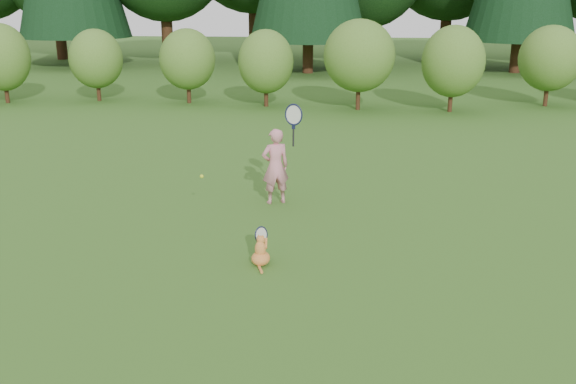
# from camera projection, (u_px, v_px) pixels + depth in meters

# --- Properties ---
(ground) EXTENTS (100.00, 100.00, 0.00)m
(ground) POSITION_uv_depth(u_px,v_px,m) (269.00, 255.00, 9.15)
(ground) COLOR #2B5217
(ground) RESTS_ON ground
(shrub_row) EXTENTS (28.00, 3.00, 2.80)m
(shrub_row) POSITION_uv_depth(u_px,v_px,m) (318.00, 63.00, 21.11)
(shrub_row) COLOR #456D22
(shrub_row) RESTS_ON ground
(child) EXTENTS (0.78, 0.49, 2.02)m
(child) POSITION_uv_depth(u_px,v_px,m) (276.00, 165.00, 11.24)
(child) COLOR #CF7B89
(child) RESTS_ON ground
(cat) EXTENTS (0.34, 0.60, 0.59)m
(cat) POSITION_uv_depth(u_px,v_px,m) (261.00, 249.00, 8.78)
(cat) COLOR #BB5B24
(cat) RESTS_ON ground
(tennis_ball) EXTENTS (0.06, 0.06, 0.06)m
(tennis_ball) POSITION_uv_depth(u_px,v_px,m) (202.00, 176.00, 10.44)
(tennis_ball) COLOR yellow
(tennis_ball) RESTS_ON ground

